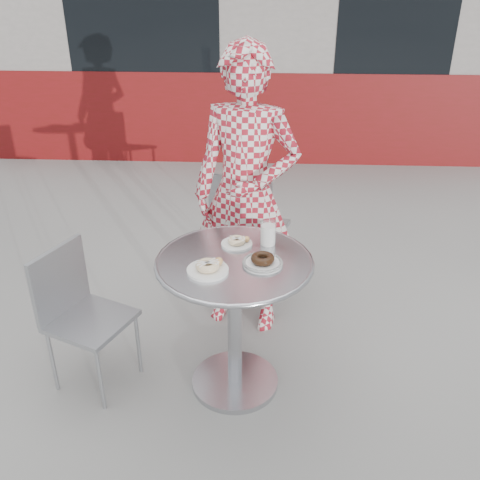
{
  "coord_description": "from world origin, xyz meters",
  "views": [
    {
      "loc": [
        0.11,
        -2.25,
        2.06
      ],
      "look_at": [
        -0.01,
        0.06,
        0.85
      ],
      "focal_mm": 40.0,
      "sensor_mm": 36.0,
      "label": 1
    }
  ],
  "objects_px": {
    "seated_person": "(246,195)",
    "bistro_table": "(235,293)",
    "milk_cup": "(268,234)",
    "chair_far": "(250,253)",
    "plate_near": "(208,267)",
    "plate_far": "(237,242)",
    "plate_checker": "(263,261)",
    "chair_left": "(93,344)"
  },
  "relations": [
    {
      "from": "chair_left",
      "to": "plate_near",
      "type": "height_order",
      "value": "plate_near"
    },
    {
      "from": "chair_far",
      "to": "bistro_table",
      "type": "bearing_deg",
      "value": 107.01
    },
    {
      "from": "seated_person",
      "to": "milk_cup",
      "type": "relative_size",
      "value": 13.5
    },
    {
      "from": "bistro_table",
      "to": "plate_far",
      "type": "bearing_deg",
      "value": 87.8
    },
    {
      "from": "seated_person",
      "to": "bistro_table",
      "type": "bearing_deg",
      "value": -78.78
    },
    {
      "from": "plate_near",
      "to": "milk_cup",
      "type": "relative_size",
      "value": 1.54
    },
    {
      "from": "plate_near",
      "to": "plate_checker",
      "type": "distance_m",
      "value": 0.26
    },
    {
      "from": "bistro_table",
      "to": "chair_left",
      "type": "relative_size",
      "value": 1.0
    },
    {
      "from": "chair_far",
      "to": "milk_cup",
      "type": "bearing_deg",
      "value": 117.55
    },
    {
      "from": "bistro_table",
      "to": "milk_cup",
      "type": "distance_m",
      "value": 0.34
    },
    {
      "from": "seated_person",
      "to": "plate_checker",
      "type": "relative_size",
      "value": 8.79
    },
    {
      "from": "plate_near",
      "to": "plate_checker",
      "type": "xyz_separation_m",
      "value": [
        0.25,
        0.08,
        -0.0
      ]
    },
    {
      "from": "plate_near",
      "to": "plate_checker",
      "type": "relative_size",
      "value": 1.0
    },
    {
      "from": "bistro_table",
      "to": "plate_checker",
      "type": "distance_m",
      "value": 0.25
    },
    {
      "from": "plate_checker",
      "to": "chair_left",
      "type": "bearing_deg",
      "value": 178.03
    },
    {
      "from": "chair_far",
      "to": "chair_left",
      "type": "distance_m",
      "value": 1.28
    },
    {
      "from": "bistro_table",
      "to": "plate_checker",
      "type": "xyz_separation_m",
      "value": [
        0.14,
        -0.03,
        0.21
      ]
    },
    {
      "from": "chair_far",
      "to": "milk_cup",
      "type": "relative_size",
      "value": 6.98
    },
    {
      "from": "plate_near",
      "to": "chair_far",
      "type": "bearing_deg",
      "value": 81.59
    },
    {
      "from": "milk_cup",
      "to": "chair_far",
      "type": "bearing_deg",
      "value": 97.73
    },
    {
      "from": "bistro_table",
      "to": "plate_near",
      "type": "relative_size",
      "value": 4.01
    },
    {
      "from": "seated_person",
      "to": "plate_checker",
      "type": "height_order",
      "value": "seated_person"
    },
    {
      "from": "chair_far",
      "to": "seated_person",
      "type": "bearing_deg",
      "value": 107.06
    },
    {
      "from": "bistro_table",
      "to": "chair_far",
      "type": "relative_size",
      "value": 0.88
    },
    {
      "from": "seated_person",
      "to": "plate_near",
      "type": "relative_size",
      "value": 8.78
    },
    {
      "from": "plate_far",
      "to": "plate_near",
      "type": "distance_m",
      "value": 0.29
    },
    {
      "from": "seated_person",
      "to": "plate_near",
      "type": "bearing_deg",
      "value": -87.15
    },
    {
      "from": "chair_left",
      "to": "plate_far",
      "type": "distance_m",
      "value": 0.96
    },
    {
      "from": "plate_far",
      "to": "plate_near",
      "type": "bearing_deg",
      "value": -114.38
    },
    {
      "from": "plate_checker",
      "to": "plate_far",
      "type": "bearing_deg",
      "value": 124.52
    },
    {
      "from": "milk_cup",
      "to": "seated_person",
      "type": "bearing_deg",
      "value": 106.02
    },
    {
      "from": "chair_left",
      "to": "seated_person",
      "type": "relative_size",
      "value": 0.46
    },
    {
      "from": "bistro_table",
      "to": "seated_person",
      "type": "xyz_separation_m",
      "value": [
        0.03,
        0.62,
        0.27
      ]
    },
    {
      "from": "seated_person",
      "to": "plate_checker",
      "type": "xyz_separation_m",
      "value": [
        0.11,
        -0.66,
        -0.06
      ]
    },
    {
      "from": "chair_far",
      "to": "plate_near",
      "type": "bearing_deg",
      "value": 101.41
    },
    {
      "from": "plate_far",
      "to": "plate_checker",
      "type": "distance_m",
      "value": 0.23
    },
    {
      "from": "seated_person",
      "to": "plate_near",
      "type": "xyz_separation_m",
      "value": [
        -0.15,
        -0.73,
        -0.06
      ]
    },
    {
      "from": "chair_far",
      "to": "chair_left",
      "type": "bearing_deg",
      "value": 70.84
    },
    {
      "from": "plate_near",
      "to": "plate_far",
      "type": "bearing_deg",
      "value": 65.62
    },
    {
      "from": "plate_far",
      "to": "bistro_table",
      "type": "bearing_deg",
      "value": -92.2
    },
    {
      "from": "bistro_table",
      "to": "plate_near",
      "type": "height_order",
      "value": "plate_near"
    },
    {
      "from": "plate_far",
      "to": "plate_checker",
      "type": "bearing_deg",
      "value": -55.48
    }
  ]
}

